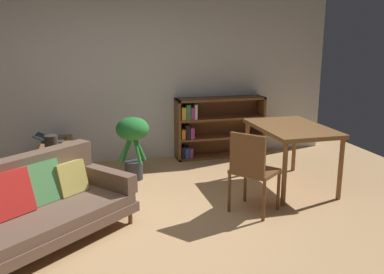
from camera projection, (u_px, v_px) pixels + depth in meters
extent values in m
plane|color=tan|center=(148.00, 237.00, 4.10)|extent=(8.16, 8.16, 0.00)
cube|color=silver|center=(117.00, 73.00, 6.31)|extent=(6.80, 0.10, 2.70)
cylinder|color=brown|center=(130.00, 218.00, 4.38)|extent=(0.04, 0.04, 0.13)
cylinder|color=brown|center=(84.00, 202.00, 4.79)|extent=(0.04, 0.04, 0.13)
cube|color=brown|center=(39.00, 227.00, 3.91)|extent=(1.93, 1.80, 0.10)
cube|color=brown|center=(38.00, 217.00, 3.89)|extent=(1.86, 1.72, 0.10)
cube|color=brown|center=(15.00, 181.00, 4.01)|extent=(1.46, 1.24, 0.45)
cube|color=brown|center=(105.00, 177.00, 4.51)|extent=(0.62, 0.72, 0.19)
cube|color=red|center=(7.00, 195.00, 3.78)|extent=(0.48, 0.46, 0.44)
cube|color=#4C894C|center=(41.00, 183.00, 4.08)|extent=(0.46, 0.43, 0.42)
cube|color=tan|center=(69.00, 178.00, 4.32)|extent=(0.40, 0.38, 0.36)
cube|color=brown|center=(59.00, 153.00, 6.06)|extent=(0.40, 0.04, 0.52)
cube|color=brown|center=(55.00, 178.00, 4.99)|extent=(0.40, 0.04, 0.52)
cube|color=brown|center=(58.00, 166.00, 5.53)|extent=(0.40, 1.14, 0.04)
cube|color=brown|center=(56.00, 147.00, 5.47)|extent=(0.40, 1.18, 0.04)
cube|color=brown|center=(59.00, 181.00, 5.58)|extent=(0.40, 1.14, 0.04)
cube|color=#333338|center=(57.00, 140.00, 5.69)|extent=(0.26, 0.32, 0.02)
cube|color=black|center=(42.00, 137.00, 5.67)|extent=(0.24, 0.31, 0.08)
cylinder|color=#2D2823|center=(51.00, 144.00, 5.11)|extent=(0.16, 0.16, 0.21)
cylinder|color=slate|center=(51.00, 141.00, 5.10)|extent=(0.09, 0.09, 0.01)
cylinder|color=#333338|center=(134.00, 170.00, 5.71)|extent=(0.24, 0.24, 0.25)
cylinder|color=#287A33|center=(139.00, 146.00, 5.65)|extent=(0.20, 0.06, 0.42)
cylinder|color=#287A33|center=(136.00, 138.00, 5.71)|extent=(0.16, 0.24, 0.60)
cylinder|color=#287A33|center=(128.00, 148.00, 5.66)|extent=(0.17, 0.12, 0.39)
cylinder|color=#287A33|center=(126.00, 147.00, 5.57)|extent=(0.24, 0.11, 0.44)
cylinder|color=#287A33|center=(137.00, 148.00, 5.56)|extent=(0.12, 0.22, 0.43)
ellipsoid|color=#287A33|center=(132.00, 129.00, 5.57)|extent=(0.44, 0.44, 0.31)
cylinder|color=brown|center=(247.00, 149.00, 5.83)|extent=(0.06, 0.06, 0.74)
cylinder|color=brown|center=(284.00, 175.00, 4.77)|extent=(0.06, 0.06, 0.74)
cylinder|color=brown|center=(294.00, 146.00, 6.01)|extent=(0.06, 0.06, 0.74)
cylinder|color=brown|center=(341.00, 169.00, 4.95)|extent=(0.06, 0.06, 0.74)
cube|color=brown|center=(292.00, 128.00, 5.30)|extent=(0.82, 1.23, 0.05)
cylinder|color=brown|center=(245.00, 183.00, 4.93)|extent=(0.04, 0.04, 0.44)
cylinder|color=brown|center=(278.00, 191.00, 4.69)|extent=(0.04, 0.04, 0.44)
cylinder|color=brown|center=(229.00, 193.00, 4.64)|extent=(0.04, 0.04, 0.44)
cylinder|color=brown|center=(264.00, 201.00, 4.40)|extent=(0.04, 0.04, 0.44)
cube|color=brown|center=(255.00, 171.00, 4.61)|extent=(0.59, 0.60, 0.04)
cube|color=brown|center=(247.00, 154.00, 4.41)|extent=(0.29, 0.34, 0.43)
cube|color=brown|center=(178.00, 130.00, 6.53)|extent=(0.04, 0.33, 0.95)
cube|color=brown|center=(260.00, 125.00, 6.87)|extent=(0.04, 0.33, 0.95)
cube|color=brown|center=(220.00, 99.00, 6.59)|extent=(1.42, 0.33, 0.04)
cube|color=brown|center=(220.00, 155.00, 6.81)|extent=(1.42, 0.33, 0.04)
cube|color=brown|center=(217.00, 125.00, 6.83)|extent=(1.38, 0.04, 0.95)
cube|color=brown|center=(220.00, 137.00, 6.73)|extent=(1.38, 0.31, 0.04)
cube|color=brown|center=(220.00, 118.00, 6.66)|extent=(1.38, 0.31, 0.04)
cube|color=black|center=(182.00, 151.00, 6.61)|extent=(0.05, 0.24, 0.19)
cube|color=#2D5199|center=(186.00, 152.00, 6.62)|extent=(0.06, 0.20, 0.16)
cube|color=#993884|center=(190.00, 152.00, 6.64)|extent=(0.05, 0.23, 0.15)
cube|color=orange|center=(182.00, 134.00, 6.53)|extent=(0.05, 0.23, 0.15)
cube|color=black|center=(186.00, 131.00, 6.55)|extent=(0.06, 0.24, 0.22)
cube|color=#993884|center=(191.00, 132.00, 6.57)|extent=(0.06, 0.26, 0.18)
cube|color=gold|center=(182.00, 113.00, 6.46)|extent=(0.07, 0.25, 0.19)
cube|color=#337F47|center=(187.00, 111.00, 6.48)|extent=(0.06, 0.27, 0.23)
cube|color=#993884|center=(191.00, 113.00, 6.50)|extent=(0.06, 0.24, 0.18)
cube|color=silver|center=(194.00, 111.00, 6.51)|extent=(0.04, 0.26, 0.23)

